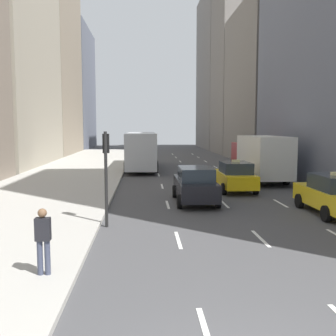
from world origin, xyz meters
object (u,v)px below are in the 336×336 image
(taxi_lead, at_px, (235,176))
(pedestrian_near_curb, at_px, (43,238))
(taxi_second, at_px, (333,194))
(sedan_black_near, at_px, (195,185))
(box_truck, at_px, (260,156))
(traffic_light_pole, at_px, (106,163))
(city_bus, at_px, (141,149))

(taxi_lead, height_order, pedestrian_near_curb, taxi_lead)
(taxi_second, height_order, sedan_black_near, taxi_second)
(taxi_lead, distance_m, pedestrian_near_curb, 15.33)
(taxi_lead, xyz_separation_m, pedestrian_near_curb, (-7.79, -13.21, 0.19))
(box_truck, distance_m, traffic_light_pole, 15.67)
(taxi_lead, height_order, box_truck, box_truck)
(city_bus, relative_size, traffic_light_pole, 3.23)
(city_bus, distance_m, pedestrian_near_curb, 26.12)
(taxi_lead, distance_m, box_truck, 5.32)
(city_bus, bearing_deg, taxi_lead, -66.35)
(taxi_lead, bearing_deg, pedestrian_near_curb, -120.52)
(taxi_lead, bearing_deg, box_truck, 57.81)
(pedestrian_near_curb, relative_size, traffic_light_pole, 0.46)
(box_truck, bearing_deg, sedan_black_near, -125.27)
(taxi_lead, relative_size, traffic_light_pole, 1.22)
(city_bus, height_order, pedestrian_near_curb, city_bus)
(taxi_lead, distance_m, city_bus, 14.02)
(taxi_lead, distance_m, sedan_black_near, 4.46)
(taxi_second, distance_m, sedan_black_near, 6.35)
(taxi_second, bearing_deg, pedestrian_near_curb, -147.51)
(taxi_second, bearing_deg, taxi_lead, 113.41)
(pedestrian_near_curb, bearing_deg, sedan_black_near, 62.89)
(taxi_lead, relative_size, box_truck, 0.52)
(taxi_second, xyz_separation_m, sedan_black_near, (-5.60, 3.00, 0.03))
(pedestrian_near_curb, bearing_deg, traffic_light_pole, 78.85)
(taxi_lead, relative_size, pedestrian_near_curb, 2.67)
(taxi_second, distance_m, traffic_light_pole, 9.79)
(city_bus, xyz_separation_m, box_truck, (8.41, -8.37, -0.08))
(box_truck, height_order, traffic_light_pole, traffic_light_pole)
(city_bus, distance_m, box_truck, 11.86)
(taxi_second, xyz_separation_m, box_truck, (0.00, 10.92, 0.83))
(sedan_black_near, distance_m, pedestrian_near_curb, 10.94)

